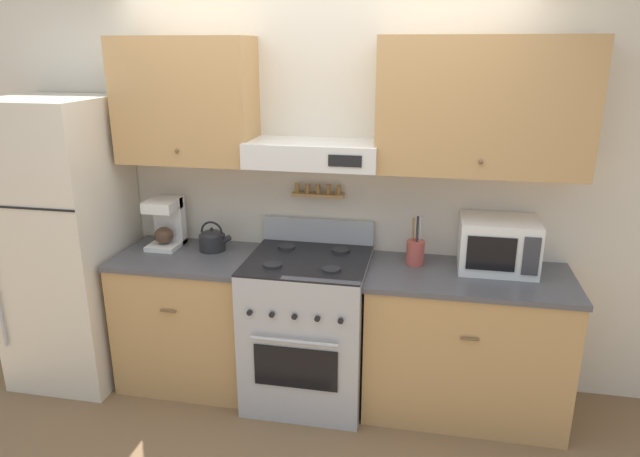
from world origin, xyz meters
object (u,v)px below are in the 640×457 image
tea_kettle (212,240)px  refrigerator (67,243)px  utensil_crock (415,252)px  microwave (498,244)px  coffee_maker (167,222)px  stove_range (308,327)px

tea_kettle → refrigerator: bearing=-169.9°
refrigerator → utensil_crock: bearing=4.3°
microwave → tea_kettle: bearing=-179.4°
coffee_maker → utensil_crock: coffee_maker is taller
tea_kettle → utensil_crock: (1.31, 0.00, 0.01)m
refrigerator → microwave: (2.75, 0.19, 0.11)m
tea_kettle → stove_range: bearing=-12.5°
microwave → coffee_maker: bearing=179.6°
refrigerator → coffee_maker: 0.66m
stove_range → utensil_crock: 0.83m
refrigerator → microwave: bearing=3.9°
coffee_maker → tea_kettle: bearing=-5.7°
refrigerator → tea_kettle: 0.97m
refrigerator → utensil_crock: 2.27m
microwave → utensil_crock: 0.49m
tea_kettle → utensil_crock: utensil_crock is taller
microwave → utensil_crock: bearing=-177.9°
microwave → utensil_crock: (-0.48, -0.02, -0.07)m
coffee_maker → microwave: bearing=-0.4°
stove_range → refrigerator: refrigerator is taller
stove_range → utensil_crock: size_ratio=3.59×
stove_range → microwave: microwave is taller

